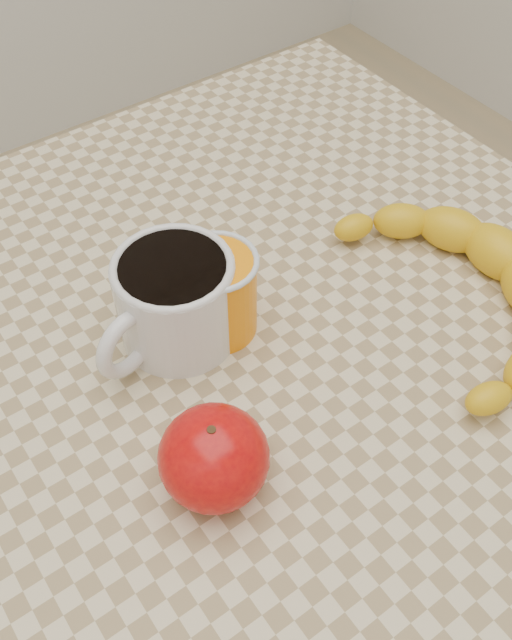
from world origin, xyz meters
TOP-DOWN VIEW (x-y plane):
  - ground at (0.00, 0.00)m, footprint 3.00×3.00m
  - table at (0.00, 0.00)m, footprint 0.80×0.80m
  - coffee_mug at (-0.06, 0.04)m, footprint 0.16×0.13m
  - orange_juice_glass at (-0.02, 0.03)m, footprint 0.08×0.08m
  - apple at (-0.12, -0.11)m, footprint 0.09×0.09m
  - banana at (0.18, -0.09)m, footprint 0.43×0.46m

SIDE VIEW (x-z plane):
  - ground at x=0.00m, z-range 0.00..0.00m
  - table at x=0.00m, z-range 0.29..1.04m
  - banana at x=0.18m, z-range 0.75..0.80m
  - apple at x=-0.12m, z-range 0.75..0.83m
  - orange_juice_glass at x=-0.02m, z-range 0.75..0.84m
  - coffee_mug at x=-0.06m, z-range 0.75..0.85m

